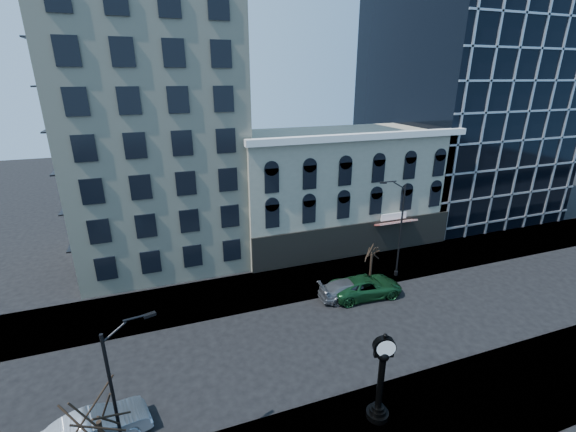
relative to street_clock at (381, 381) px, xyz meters
name	(u,v)px	position (x,y,z in m)	size (l,w,h in m)	color
ground	(280,349)	(-3.12, 7.02, -2.53)	(160.00, 160.00, 0.00)	black
sidewalk_far	(250,291)	(-3.12, 15.02, -2.47)	(160.00, 6.00, 0.12)	gray
cream_tower	(145,53)	(-9.23, 25.91, 16.79)	(15.90, 15.40, 42.50)	beige
victorian_row	(337,188)	(8.88, 22.92, 3.47)	(22.60, 11.19, 12.50)	#A19C84
glass_office	(461,104)	(28.88, 27.93, 11.47)	(20.00, 20.15, 28.00)	black
street_clock	(381,381)	(0.00, 0.00, 0.00)	(1.21, 1.21, 5.32)	black
street_lamp_near	(123,361)	(-11.93, 1.19, 3.81)	(2.08, 0.79, 8.23)	black
street_lamp_far	(396,204)	(9.59, 13.26, 4.50)	(2.26, 1.06, 9.15)	black
bare_tree_near	(95,403)	(-13.05, 0.21, 2.87)	(4.07, 4.07, 6.98)	black
bare_tree_far	(372,249)	(7.79, 13.54, 0.38)	(2.16, 2.16, 3.71)	black
car_near_b	(94,430)	(-14.07, 3.50, -1.66)	(1.82, 5.23, 1.72)	#A5A8AD
car_far_a	(366,287)	(5.82, 11.06, -1.67)	(2.83, 6.13, 1.70)	#143F1E
car_far_b	(351,289)	(4.47, 11.18, -1.74)	(2.20, 5.42, 1.57)	#595B60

